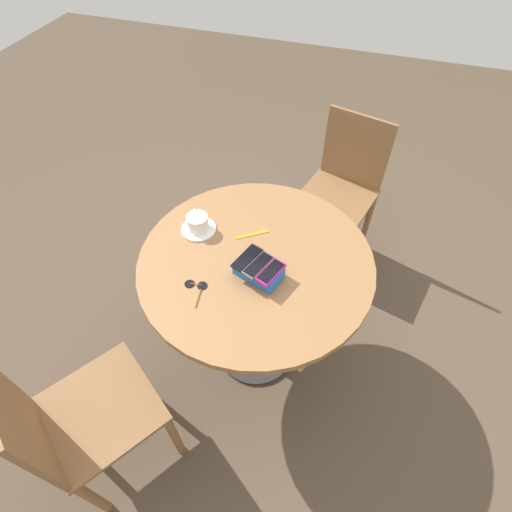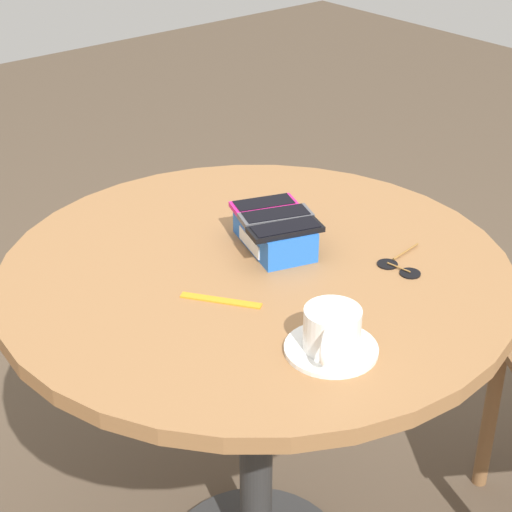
{
  "view_description": "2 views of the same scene",
  "coord_description": "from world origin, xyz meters",
  "px_view_note": "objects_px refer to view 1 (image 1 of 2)",
  "views": [
    {
      "loc": [
        -0.31,
        0.97,
        1.98
      ],
      "look_at": [
        0.0,
        0.0,
        0.79
      ],
      "focal_mm": 28.0,
      "sensor_mm": 36.0,
      "label": 1
    },
    {
      "loc": [
        1.05,
        -0.87,
        1.54
      ],
      "look_at": [
        0.0,
        0.0,
        0.79
      ],
      "focal_mm": 60.0,
      "sensor_mm": 36.0,
      "label": 2
    }
  ],
  "objects_px": {
    "saucer": "(199,229)",
    "phone_magenta": "(271,272)",
    "phone_gray": "(258,265)",
    "phone_black": "(247,258)",
    "round_table": "(256,278)",
    "lanyard_strap": "(252,234)",
    "chair_near_window": "(78,419)",
    "sunglasses": "(196,286)",
    "coffee_cup": "(198,222)",
    "phone_box": "(259,271)",
    "chair_far_side": "(340,191)"
  },
  "relations": [
    {
      "from": "round_table",
      "to": "lanyard_strap",
      "type": "bearing_deg",
      "value": -65.65
    },
    {
      "from": "round_table",
      "to": "coffee_cup",
      "type": "distance_m",
      "value": 0.34
    },
    {
      "from": "phone_magenta",
      "to": "chair_far_side",
      "type": "height_order",
      "value": "chair_far_side"
    },
    {
      "from": "phone_box",
      "to": "round_table",
      "type": "bearing_deg",
      "value": -64.8
    },
    {
      "from": "phone_black",
      "to": "lanyard_strap",
      "type": "relative_size",
      "value": 1.02
    },
    {
      "from": "phone_black",
      "to": "lanyard_strap",
      "type": "xyz_separation_m",
      "value": [
        0.04,
        -0.18,
        -0.06
      ]
    },
    {
      "from": "phone_box",
      "to": "sunglasses",
      "type": "height_order",
      "value": "phone_box"
    },
    {
      "from": "sunglasses",
      "to": "chair_far_side",
      "type": "xyz_separation_m",
      "value": [
        -0.4,
        -1.07,
        -0.3
      ]
    },
    {
      "from": "phone_magenta",
      "to": "saucer",
      "type": "bearing_deg",
      "value": -25.09
    },
    {
      "from": "phone_box",
      "to": "phone_black",
      "type": "xyz_separation_m",
      "value": [
        0.05,
        -0.02,
        0.03
      ]
    },
    {
      "from": "saucer",
      "to": "chair_near_window",
      "type": "height_order",
      "value": "chair_near_window"
    },
    {
      "from": "coffee_cup",
      "to": "phone_box",
      "type": "bearing_deg",
      "value": 153.72
    },
    {
      "from": "sunglasses",
      "to": "phone_gray",
      "type": "bearing_deg",
      "value": -149.46
    },
    {
      "from": "phone_magenta",
      "to": "chair_near_window",
      "type": "height_order",
      "value": "chair_near_window"
    },
    {
      "from": "phone_magenta",
      "to": "sunglasses",
      "type": "height_order",
      "value": "phone_magenta"
    },
    {
      "from": "saucer",
      "to": "phone_black",
      "type": "bearing_deg",
      "value": 152.77
    },
    {
      "from": "round_table",
      "to": "coffee_cup",
      "type": "bearing_deg",
      "value": -16.39
    },
    {
      "from": "phone_black",
      "to": "coffee_cup",
      "type": "xyz_separation_m",
      "value": [
        0.27,
        -0.14,
        -0.02
      ]
    },
    {
      "from": "saucer",
      "to": "phone_magenta",
      "type": "bearing_deg",
      "value": 154.91
    },
    {
      "from": "phone_box",
      "to": "chair_near_window",
      "type": "height_order",
      "value": "chair_near_window"
    },
    {
      "from": "coffee_cup",
      "to": "lanyard_strap",
      "type": "bearing_deg",
      "value": -169.73
    },
    {
      "from": "phone_gray",
      "to": "phone_black",
      "type": "distance_m",
      "value": 0.06
    },
    {
      "from": "chair_far_side",
      "to": "round_table",
      "type": "bearing_deg",
      "value": 75.25
    },
    {
      "from": "phone_magenta",
      "to": "saucer",
      "type": "distance_m",
      "value": 0.41
    },
    {
      "from": "saucer",
      "to": "chair_far_side",
      "type": "distance_m",
      "value": 0.99
    },
    {
      "from": "saucer",
      "to": "chair_near_window",
      "type": "bearing_deg",
      "value": 76.97
    },
    {
      "from": "phone_gray",
      "to": "lanyard_strap",
      "type": "bearing_deg",
      "value": -65.83
    },
    {
      "from": "chair_far_side",
      "to": "phone_black",
      "type": "bearing_deg",
      "value": 75.08
    },
    {
      "from": "phone_black",
      "to": "coffee_cup",
      "type": "distance_m",
      "value": 0.3
    },
    {
      "from": "phone_box",
      "to": "saucer",
      "type": "height_order",
      "value": "phone_box"
    },
    {
      "from": "phone_black",
      "to": "coffee_cup",
      "type": "height_order",
      "value": "coffee_cup"
    },
    {
      "from": "chair_near_window",
      "to": "chair_far_side",
      "type": "distance_m",
      "value": 1.72
    },
    {
      "from": "coffee_cup",
      "to": "round_table",
      "type": "bearing_deg",
      "value": 163.61
    },
    {
      "from": "chair_near_window",
      "to": "chair_far_side",
      "type": "relative_size",
      "value": 1.03
    },
    {
      "from": "phone_box",
      "to": "saucer",
      "type": "xyz_separation_m",
      "value": [
        0.32,
        -0.15,
        -0.03
      ]
    },
    {
      "from": "chair_near_window",
      "to": "round_table",
      "type": "bearing_deg",
      "value": -123.47
    },
    {
      "from": "phone_magenta",
      "to": "sunglasses",
      "type": "bearing_deg",
      "value": 22.21
    },
    {
      "from": "saucer",
      "to": "lanyard_strap",
      "type": "xyz_separation_m",
      "value": [
        -0.23,
        -0.04,
        -0.0
      ]
    },
    {
      "from": "phone_black",
      "to": "chair_far_side",
      "type": "distance_m",
      "value": 1.03
    },
    {
      "from": "phone_black",
      "to": "coffee_cup",
      "type": "bearing_deg",
      "value": -27.46
    },
    {
      "from": "phone_black",
      "to": "sunglasses",
      "type": "bearing_deg",
      "value": 42.63
    },
    {
      "from": "round_table",
      "to": "phone_black",
      "type": "distance_m",
      "value": 0.2
    },
    {
      "from": "phone_gray",
      "to": "saucer",
      "type": "xyz_separation_m",
      "value": [
        0.32,
        -0.16,
        -0.06
      ]
    },
    {
      "from": "chair_near_window",
      "to": "phone_magenta",
      "type": "bearing_deg",
      "value": -132.12
    },
    {
      "from": "phone_box",
      "to": "chair_far_side",
      "type": "height_order",
      "value": "chair_far_side"
    },
    {
      "from": "phone_black",
      "to": "chair_near_window",
      "type": "bearing_deg",
      "value": 55.38
    },
    {
      "from": "sunglasses",
      "to": "chair_near_window",
      "type": "xyz_separation_m",
      "value": [
        0.29,
        0.5,
        -0.29
      ]
    },
    {
      "from": "phone_magenta",
      "to": "sunglasses",
      "type": "relative_size",
      "value": 1.15
    },
    {
      "from": "phone_black",
      "to": "saucer",
      "type": "relative_size",
      "value": 0.99
    },
    {
      "from": "coffee_cup",
      "to": "sunglasses",
      "type": "height_order",
      "value": "coffee_cup"
    }
  ]
}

